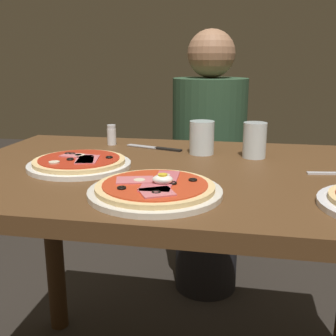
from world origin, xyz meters
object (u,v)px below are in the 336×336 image
(diner_person, at_px, (208,174))
(pizza_across_left, at_px, (80,163))
(fork, at_px, (334,173))
(water_glass_far, at_px, (254,142))
(water_glass_near, at_px, (202,140))
(salt_shaker, at_px, (112,135))
(knife, at_px, (158,148))
(dining_table, at_px, (179,214))
(pizza_foreground, at_px, (155,189))

(diner_person, bearing_deg, pizza_across_left, 70.71)
(fork, bearing_deg, water_glass_far, 142.59)
(water_glass_near, distance_m, salt_shaker, 0.32)
(knife, bearing_deg, diner_person, 77.15)
(pizza_across_left, bearing_deg, water_glass_far, 23.82)
(water_glass_near, height_order, water_glass_far, water_glass_far)
(dining_table, relative_size, fork, 7.68)
(pizza_across_left, xyz_separation_m, water_glass_far, (0.46, 0.20, 0.03))
(salt_shaker, bearing_deg, dining_table, -44.20)
(pizza_across_left, relative_size, knife, 1.42)
(dining_table, distance_m, water_glass_near, 0.25)
(pizza_foreground, xyz_separation_m, fork, (0.40, 0.24, -0.01))
(pizza_foreground, distance_m, fork, 0.47)
(pizza_foreground, relative_size, diner_person, 0.24)
(pizza_foreground, bearing_deg, diner_person, 88.38)
(fork, relative_size, diner_person, 0.13)
(dining_table, distance_m, water_glass_far, 0.31)
(pizza_across_left, xyz_separation_m, water_glass_near, (0.30, 0.22, 0.03))
(pizza_foreground, bearing_deg, salt_shaker, 117.79)
(pizza_across_left, relative_size, water_glass_far, 2.66)
(water_glass_far, relative_size, diner_person, 0.09)
(pizza_foreground, xyz_separation_m, salt_shaker, (-0.26, 0.49, 0.02))
(water_glass_near, xyz_separation_m, knife, (-0.14, 0.04, -0.04))
(pizza_across_left, height_order, diner_person, diner_person)
(salt_shaker, xyz_separation_m, diner_person, (0.28, 0.48, -0.25))
(dining_table, relative_size, knife, 6.33)
(water_glass_near, xyz_separation_m, diner_person, (-0.03, 0.56, -0.26))
(pizza_foreground, distance_m, water_glass_near, 0.41)
(pizza_foreground, distance_m, knife, 0.46)
(pizza_foreground, bearing_deg, water_glass_near, 82.49)
(dining_table, bearing_deg, knife, 115.31)
(fork, distance_m, diner_person, 0.85)
(pizza_foreground, bearing_deg, pizza_across_left, 142.99)
(dining_table, bearing_deg, salt_shaker, 135.80)
(dining_table, distance_m, pizza_foreground, 0.26)
(dining_table, height_order, fork, fork)
(salt_shaker, bearing_deg, fork, -20.64)
(water_glass_far, height_order, knife, water_glass_far)
(water_glass_near, height_order, fork, water_glass_near)
(salt_shaker, bearing_deg, water_glass_far, -12.14)
(pizza_foreground, xyz_separation_m, water_glass_far, (0.21, 0.39, 0.03))
(pizza_foreground, distance_m, salt_shaker, 0.55)
(water_glass_far, xyz_separation_m, salt_shaker, (-0.47, 0.10, -0.01))
(water_glass_far, bearing_deg, salt_shaker, 167.86)
(knife, relative_size, diner_person, 0.16)
(pizza_across_left, height_order, water_glass_near, water_glass_near)
(dining_table, xyz_separation_m, salt_shaker, (-0.27, 0.27, 0.16))
(water_glass_near, height_order, salt_shaker, water_glass_near)
(water_glass_far, relative_size, salt_shaker, 1.53)
(knife, xyz_separation_m, diner_person, (0.12, 0.52, -0.22))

